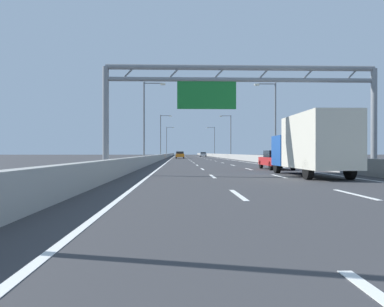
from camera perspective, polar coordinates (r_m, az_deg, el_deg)
The scene contains 51 objects.
ground_plane at distance 99.18m, azimuth 0.19°, elevation -0.59°, with size 260.00×260.00×0.00m, color #38383A.
lane_dash_left_1 at distance 11.81m, azimuth 6.87°, elevation -6.10°, with size 0.16×3.00×0.01m, color white.
lane_dash_left_2 at distance 20.72m, azimuth 3.07°, elevation -3.41°, with size 0.16×3.00×0.01m, color white.
lane_dash_left_3 at distance 29.69m, azimuth 1.57°, elevation -2.33°, with size 0.16×3.00×0.01m, color white.
lane_dash_left_4 at distance 38.67m, azimuth 0.77°, elevation -1.75°, with size 0.16×3.00×0.01m, color white.
lane_dash_left_5 at distance 47.66m, azimuth 0.27°, elevation -1.39°, with size 0.16×3.00×0.01m, color white.
lane_dash_left_6 at distance 56.65m, azimuth -0.08°, elevation -1.15°, with size 0.16×3.00×0.01m, color white.
lane_dash_left_7 at distance 65.64m, azimuth -0.32°, elevation -0.97°, with size 0.16×3.00×0.01m, color white.
lane_dash_left_8 at distance 74.64m, azimuth -0.51°, elevation -0.83°, with size 0.16×3.00×0.01m, color white.
lane_dash_left_9 at distance 83.63m, azimuth -0.66°, elevation -0.73°, with size 0.16×3.00×0.01m, color white.
lane_dash_left_10 at distance 92.63m, azimuth -0.78°, elevation -0.64°, with size 0.16×3.00×0.01m, color white.
lane_dash_left_11 at distance 101.63m, azimuth -0.88°, elevation -0.57°, with size 0.16×3.00×0.01m, color white.
lane_dash_left_12 at distance 110.63m, azimuth -0.96°, elevation -0.51°, with size 0.16×3.00×0.01m, color white.
lane_dash_left_13 at distance 119.63m, azimuth -1.03°, elevation -0.46°, with size 0.16×3.00×0.01m, color white.
lane_dash_left_14 at distance 128.62m, azimuth -1.09°, elevation -0.42°, with size 0.16×3.00×0.01m, color white.
lane_dash_left_15 at distance 137.62m, azimuth -1.14°, elevation -0.38°, with size 0.16×3.00×0.01m, color white.
lane_dash_left_16 at distance 146.62m, azimuth -1.19°, elevation -0.35°, with size 0.16×3.00×0.01m, color white.
lane_dash_left_17 at distance 155.62m, azimuth -1.23°, elevation -0.32°, with size 0.16×3.00×0.01m, color white.
lane_dash_right_1 at distance 12.86m, azimuth 23.01°, elevation -5.60°, with size 0.16×3.00×0.01m, color white.
lane_dash_right_2 at distance 21.34m, azimuth 12.77°, elevation -3.31°, with size 0.16×3.00×0.01m, color white.
lane_dash_right_3 at distance 30.12m, azimuth 8.43°, elevation -2.30°, with size 0.16×3.00×0.01m, color white.
lane_dash_right_4 at distance 39.00m, azimuth 6.06°, elevation -1.74°, with size 0.16×3.00×0.01m, color white.
lane_dash_right_5 at distance 47.93m, azimuth 4.57°, elevation -1.38°, with size 0.16×3.00×0.01m, color white.
lane_dash_right_6 at distance 56.88m, azimuth 3.55°, elevation -1.14°, with size 0.16×3.00×0.01m, color white.
lane_dash_right_7 at distance 65.84m, azimuth 2.81°, elevation -0.96°, with size 0.16×3.00×0.01m, color white.
lane_dash_right_8 at distance 74.81m, azimuth 2.24°, elevation -0.83°, with size 0.16×3.00×0.01m, color white.
lane_dash_right_9 at distance 83.79m, azimuth 1.80°, elevation -0.72°, with size 0.16×3.00×0.01m, color white.
lane_dash_right_10 at distance 92.77m, azimuth 1.44°, elevation -0.64°, with size 0.16×3.00×0.01m, color white.
lane_dash_right_11 at distance 101.76m, azimuth 1.15°, elevation -0.57°, with size 0.16×3.00×0.01m, color white.
lane_dash_right_12 at distance 110.74m, azimuth 0.90°, elevation -0.51°, with size 0.16×3.00×0.01m, color white.
lane_dash_right_13 at distance 119.73m, azimuth 0.69°, elevation -0.46°, with size 0.16×3.00×0.01m, color white.
lane_dash_right_14 at distance 128.72m, azimuth 0.51°, elevation -0.42°, with size 0.16×3.00×0.01m, color white.
lane_dash_right_15 at distance 137.72m, azimuth 0.36°, elevation -0.38°, with size 0.16×3.00×0.01m, color white.
lane_dash_right_16 at distance 146.71m, azimuth 0.22°, elevation -0.35°, with size 0.16×3.00×0.01m, color white.
lane_dash_right_17 at distance 155.70m, azimuth 0.10°, elevation -0.32°, with size 0.16×3.00×0.01m, color white.
edge_line_left at distance 87.13m, azimuth -2.98°, elevation -0.69°, with size 0.16×176.00×0.01m, color white.
edge_line_right at distance 87.56m, azimuth 3.91°, elevation -0.69°, with size 0.16×176.00×0.01m, color white.
barrier_left at distance 109.16m, azimuth -3.62°, elevation -0.27°, with size 0.45×220.00×0.95m.
barrier_right at distance 109.61m, azimuth 3.60°, elevation -0.27°, with size 0.45×220.00×0.95m.
sign_gantry at distance 22.64m, azimuth 6.66°, elevation 9.14°, with size 15.95×0.36×6.36m.
streetlamp_left_mid at distance 45.15m, azimuth -6.83°, elevation 5.37°, with size 2.58×0.28×9.50m.
streetlamp_right_mid at distance 46.32m, azimuth 11.98°, elevation 5.24°, with size 2.58×0.28×9.50m.
streetlamp_left_far at distance 84.18m, azimuth -4.53°, elevation 2.95°, with size 2.58×0.28×9.50m.
streetlamp_right_far at distance 84.81m, azimuth 5.61°, elevation 2.93°, with size 2.58×0.28×9.50m.
streetlamp_left_distant at distance 123.31m, azimuth -3.69°, elevation 2.06°, with size 2.58×0.28×9.50m.
streetlamp_right_distant at distance 123.75m, azimuth 3.24°, elevation 2.06°, with size 2.58×0.28×9.50m.
red_car at distance 30.09m, azimuth 12.38°, elevation -0.89°, with size 1.82×4.45×1.44m.
blue_car at distance 121.67m, azimuth -1.79°, elevation -0.09°, with size 1.84×4.13×1.51m.
silver_car at distance 119.10m, azimuth 1.67°, elevation -0.11°, with size 1.83×4.23×1.41m.
orange_car at distance 83.24m, azimuth -1.80°, elevation -0.21°, with size 1.83×4.57×1.51m.
box_truck at distance 21.60m, azimuth 17.41°, elevation 1.35°, with size 2.31×8.10×3.26m.
Camera 1 is at (-3.59, 0.90, 1.29)m, focal length 35.98 mm.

